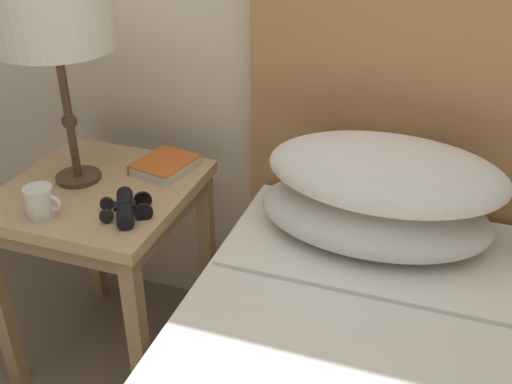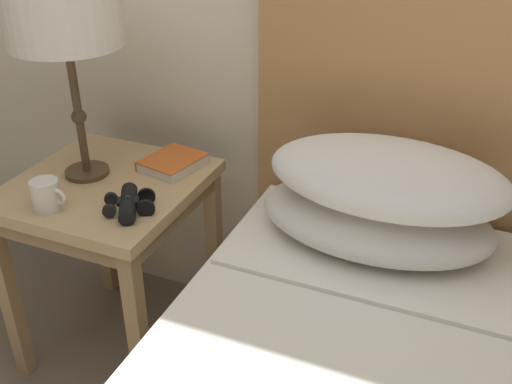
% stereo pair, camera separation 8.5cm
% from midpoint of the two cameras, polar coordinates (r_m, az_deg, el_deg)
% --- Properties ---
extents(nightstand, '(0.53, 0.54, 0.63)m').
position_cam_midpoint_polar(nightstand, '(1.84, -15.76, -1.95)').
color(nightstand, tan).
rests_on(nightstand, ground_plane).
extents(table_lamp, '(0.31, 0.31, 0.57)m').
position_cam_midpoint_polar(table_lamp, '(1.70, -20.25, 15.31)').
color(table_lamp, '#4C3823').
rests_on(table_lamp, nightstand).
extents(book_on_nightstand, '(0.18, 0.20, 0.03)m').
position_cam_midpoint_polar(book_on_nightstand, '(1.84, -10.01, 2.55)').
color(book_on_nightstand, silver).
rests_on(book_on_nightstand, nightstand).
extents(binoculars_pair, '(0.16, 0.16, 0.05)m').
position_cam_midpoint_polar(binoculars_pair, '(1.62, -13.78, -1.48)').
color(binoculars_pair, black).
rests_on(binoculars_pair, nightstand).
extents(coffee_mug, '(0.10, 0.08, 0.08)m').
position_cam_midpoint_polar(coffee_mug, '(1.68, -21.21, -0.92)').
color(coffee_mug, silver).
rests_on(coffee_mug, nightstand).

